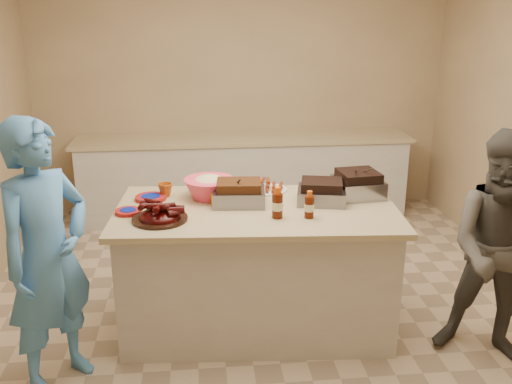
{
  "coord_description": "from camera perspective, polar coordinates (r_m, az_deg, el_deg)",
  "views": [
    {
      "loc": [
        -0.5,
        -3.78,
        2.28
      ],
      "look_at": [
        -0.1,
        -0.05,
        1.02
      ],
      "focal_mm": 40.0,
      "sensor_mm": 36.0,
      "label": 1
    }
  ],
  "objects": [
    {
      "name": "roasting_pan",
      "position": [
        4.26,
        10.1,
        -0.38
      ],
      "size": [
        0.36,
        0.36,
        0.13
      ],
      "primitive_type": "cube",
      "rotation": [
        0.0,
        0.0,
        0.12
      ],
      "color": "gray",
      "rests_on": "island"
    },
    {
      "name": "plate_stack_small",
      "position": [
        3.94,
        -12.66,
        -2.1
      ],
      "size": [
        0.19,
        0.19,
        0.02
      ],
      "primitive_type": "cylinder",
      "rotation": [
        0.0,
        0.0,
        -0.07
      ],
      "color": "maroon",
      "rests_on": "island"
    },
    {
      "name": "island",
      "position": [
        4.35,
        0.07,
        -13.09
      ],
      "size": [
        2.02,
        1.16,
        0.92
      ],
      "primitive_type": null,
      "rotation": [
        0.0,
        0.0,
        -0.07
      ],
      "color": "beige",
      "rests_on": "ground"
    },
    {
      "name": "coleslaw_bowl",
      "position": [
        4.15,
        -4.66,
        -0.62
      ],
      "size": [
        0.39,
        0.39,
        0.25
      ],
      "primitive_type": null,
      "rotation": [
        0.0,
        0.0,
        -0.07
      ],
      "color": "#EF3E5D",
      "rests_on": "island"
    },
    {
      "name": "mac_cheese_dish",
      "position": [
        4.35,
        7.06,
        0.16
      ],
      "size": [
        0.3,
        0.25,
        0.07
      ],
      "primitive_type": "cube",
      "rotation": [
        0.0,
        0.0,
        -0.21
      ],
      "color": "orange",
      "rests_on": "island"
    },
    {
      "name": "basket_stack",
      "position": [
        4.33,
        -3.84,
        0.22
      ],
      "size": [
        0.21,
        0.18,
        0.09
      ],
      "primitive_type": "cube",
      "rotation": [
        0.0,
        0.0,
        -0.27
      ],
      "color": "maroon",
      "rests_on": "island"
    },
    {
      "name": "bbq_bottle_b",
      "position": [
        3.79,
        5.31,
        -2.58
      ],
      "size": [
        0.07,
        0.07,
        0.19
      ],
      "primitive_type": "cylinder",
      "rotation": [
        0.0,
        0.0,
        -0.07
      ],
      "color": "#401204",
      "rests_on": "island"
    },
    {
      "name": "bbq_bottle_a",
      "position": [
        3.77,
        2.14,
        -2.58
      ],
      "size": [
        0.08,
        0.08,
        0.21
      ],
      "primitive_type": "cylinder",
      "rotation": [
        0.0,
        0.0,
        -0.07
      ],
      "color": "#401204",
      "rests_on": "island"
    },
    {
      "name": "room",
      "position": [
        4.44,
        1.29,
        -12.34
      ],
      "size": [
        4.5,
        5.0,
        2.7
      ],
      "primitive_type": null,
      "color": "tan",
      "rests_on": "ground"
    },
    {
      "name": "plastic_cup",
      "position": [
        4.23,
        -9.03,
        -0.43
      ],
      "size": [
        0.11,
        0.11,
        0.11
      ],
      "primitive_type": "imported",
      "rotation": [
        0.0,
        0.0,
        -0.07
      ],
      "color": "#9A450E",
      "rests_on": "island"
    },
    {
      "name": "sauce_bowl",
      "position": [
        4.15,
        -0.51,
        -0.56
      ],
      "size": [
        0.14,
        0.05,
        0.14
      ],
      "primitive_type": "imported",
      "rotation": [
        0.0,
        0.0,
        -0.07
      ],
      "color": "silver",
      "rests_on": "island"
    },
    {
      "name": "pulled_pork_tray",
      "position": [
        4.03,
        -1.71,
        -1.2
      ],
      "size": [
        0.38,
        0.3,
        0.11
      ],
      "primitive_type": "cube",
      "rotation": [
        0.0,
        0.0,
        -0.09
      ],
      "color": "#47230F",
      "rests_on": "island"
    },
    {
      "name": "guest_gray",
      "position": [
        4.33,
        22.23,
        -14.83
      ],
      "size": [
        1.38,
        1.72,
        0.59
      ],
      "primitive_type": "imported",
      "rotation": [
        0.0,
        0.0,
        -0.48
      ],
      "color": "#4E4B45",
      "rests_on": "ground"
    },
    {
      "name": "plate_stack_large",
      "position": [
        4.18,
        -10.47,
        -0.75
      ],
      "size": [
        0.24,
        0.24,
        0.03
      ],
      "primitive_type": "cylinder",
      "rotation": [
        0.0,
        0.0,
        -0.07
      ],
      "color": "maroon",
      "rests_on": "island"
    },
    {
      "name": "mustard_bottle",
      "position": [
        4.01,
        -4.21,
        -1.33
      ],
      "size": [
        0.04,
        0.04,
        0.11
      ],
      "primitive_type": "cylinder",
      "rotation": [
        0.0,
        0.0,
        -0.07
      ],
      "color": "#EEB800",
      "rests_on": "island"
    },
    {
      "name": "back_counter",
      "position": [
        6.28,
        -1.23,
        1.55
      ],
      "size": [
        3.6,
        0.64,
        0.9
      ],
      "primitive_type": null,
      "color": "beige",
      "rests_on": "ground"
    },
    {
      "name": "rib_platter",
      "position": [
        3.78,
        -9.58,
        -2.79
      ],
      "size": [
        0.44,
        0.44,
        0.15
      ],
      "primitive_type": null,
      "rotation": [
        0.0,
        0.0,
        -0.22
      ],
      "color": "#380303",
      "rests_on": "island"
    },
    {
      "name": "guest_blue",
      "position": [
        4.01,
        -18.75,
        -17.23
      ],
      "size": [
        1.71,
        1.52,
        0.4
      ],
      "primitive_type": "imported",
      "rotation": [
        0.0,
        0.0,
        0.92
      ],
      "color": "#4788CD",
      "rests_on": "ground"
    },
    {
      "name": "sausage_plate",
      "position": [
        4.31,
        1.17,
        0.13
      ],
      "size": [
        0.35,
        0.35,
        0.05
      ],
      "primitive_type": "cylinder",
      "rotation": [
        0.0,
        0.0,
        -0.24
      ],
      "color": "silver",
      "rests_on": "island"
    },
    {
      "name": "brisket_tray",
      "position": [
        4.08,
        6.53,
        -1.02
      ],
      "size": [
        0.39,
        0.35,
        0.1
      ],
      "primitive_type": "cube",
      "rotation": [
        0.0,
        0.0,
        -0.22
      ],
      "color": "black",
      "rests_on": "island"
    }
  ]
}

